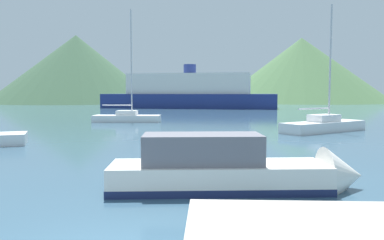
{
  "coord_description": "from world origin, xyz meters",
  "views": [
    {
      "loc": [
        1.29,
        -5.45,
        2.64
      ],
      "look_at": [
        0.47,
        14.0,
        1.2
      ],
      "focal_mm": 35.0,
      "sensor_mm": 36.0,
      "label": 1
    }
  ],
  "objects": [
    {
      "name": "motorboat_near",
      "position": [
        2.08,
        4.59,
        0.5
      ],
      "size": [
        6.97,
        2.16,
        1.96
      ],
      "rotation": [
        0.0,
        0.0,
        0.08
      ],
      "color": "white",
      "rests_on": "ground_plane"
    },
    {
      "name": "sailboat_inner",
      "position": [
        -5.94,
        27.75,
        0.45
      ],
      "size": [
        5.96,
        1.96,
        9.94
      ],
      "rotation": [
        0.0,
        0.0,
        0.01
      ],
      "color": "white",
      "rests_on": "ground_plane"
    },
    {
      "name": "sailboat_middle",
      "position": [
        9.11,
        19.94,
        0.47
      ],
      "size": [
        6.54,
        5.42,
        8.48
      ],
      "rotation": [
        0.0,
        0.0,
        0.63
      ],
      "color": "white",
      "rests_on": "ground_plane"
    },
    {
      "name": "ferry_distant",
      "position": [
        -1.77,
        58.63,
        2.55
      ],
      "size": [
        29.96,
        12.55,
        7.39
      ],
      "rotation": [
        0.0,
        0.0,
        -0.15
      ],
      "color": "navy",
      "rests_on": "ground_plane"
    },
    {
      "name": "hill_west",
      "position": [
        -33.0,
        91.64,
        8.76
      ],
      "size": [
        43.56,
        43.56,
        17.51
      ],
      "color": "#38563D",
      "rests_on": "ground_plane"
    },
    {
      "name": "hill_central",
      "position": [
        -17.03,
        94.23,
        3.11
      ],
      "size": [
        31.9,
        31.9,
        6.23
      ],
      "color": "#4C6647",
      "rests_on": "ground_plane"
    },
    {
      "name": "hill_east",
      "position": [
        26.73,
        98.31,
        8.71
      ],
      "size": [
        46.07,
        46.07,
        17.41
      ],
      "color": "#476B42",
      "rests_on": "ground_plane"
    }
  ]
}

